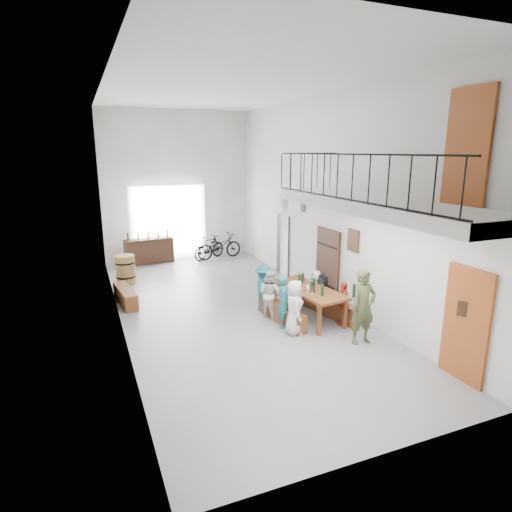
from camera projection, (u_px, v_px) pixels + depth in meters
name	position (u px, v px, depth m)	size (l,w,h in m)	color
floor	(231.00, 309.00, 11.20)	(12.00, 12.00, 0.00)	slate
room_walls	(229.00, 171.00, 10.35)	(12.00, 12.00, 12.00)	white
gateway_portal	(169.00, 223.00, 16.05)	(2.80, 0.08, 2.80)	white
right_wall_decor	(364.00, 251.00, 10.10)	(0.07, 8.28, 5.07)	#8F4118
balcony	(376.00, 207.00, 8.41)	(1.52, 5.62, 4.00)	silver
tasting_table	(308.00, 291.00, 10.42)	(1.17, 2.28, 0.79)	brown
bench_inner	(281.00, 313.00, 10.36)	(0.29, 1.84, 0.42)	brown
bench_wall	(327.00, 306.00, 10.81)	(0.26, 2.02, 0.46)	brown
tableware	(309.00, 284.00, 10.22)	(0.28, 0.98, 0.35)	black
side_bench	(126.00, 296.00, 11.57)	(0.34, 1.54, 0.43)	brown
oak_barrel	(125.00, 269.00, 13.32)	(0.61, 0.61, 0.89)	olive
serving_counter	(149.00, 251.00, 15.71)	(1.74, 0.48, 0.92)	#3D2315
counter_bottles	(148.00, 235.00, 15.58)	(1.49, 0.21, 0.28)	black
guest_left_a	(294.00, 307.00, 9.58)	(0.62, 0.40, 1.26)	silver
guest_left_b	(284.00, 301.00, 9.95)	(0.46, 0.30, 1.27)	#226973
guest_left_c	(270.00, 294.00, 10.54)	(0.59, 0.46, 1.22)	silver
guest_left_d	(263.00, 288.00, 10.96)	(0.80, 0.46, 1.24)	#226973
guest_right_a	(343.00, 303.00, 10.15)	(0.62, 0.26, 1.05)	#B02F1E
guest_right_b	(322.00, 293.00, 10.84)	(0.97, 0.31, 1.04)	black
guest_right_c	(315.00, 289.00, 11.22)	(0.50, 0.32, 1.02)	silver
host_standing	(363.00, 307.00, 9.07)	(0.60, 0.39, 1.63)	#424B2A
potted_plant	(304.00, 284.00, 12.55)	(0.43, 0.38, 0.48)	#164615
bicycle_near	(219.00, 246.00, 16.38)	(0.64, 1.83, 0.96)	black
bicycle_far	(209.00, 247.00, 16.29)	(0.43, 1.53, 0.92)	black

